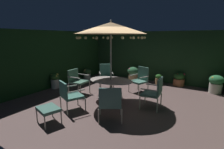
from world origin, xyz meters
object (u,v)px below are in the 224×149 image
potted_plant_back_left (159,79)px  patio_chair_northeast (140,78)px  patio_chair_southeast (77,80)px  ottoman_footrest (48,109)px  patio_chair_south (69,94)px  potted_plant_right_near (179,79)px  patio_dining_table (111,84)px  potted_plant_right_far (87,74)px  potted_plant_left_near (216,84)px  patio_chair_east (106,75)px  patio_chair_southwest (110,102)px  potted_plant_back_right (133,73)px  patio_chair_north (155,91)px  patio_umbrella (111,28)px  potted_plant_back_center (55,80)px

potted_plant_back_left → patio_chair_northeast: bearing=-101.1°
patio_chair_southeast → ottoman_footrest: size_ratio=1.39×
patio_chair_south → patio_chair_southeast: bearing=124.7°
potted_plant_right_near → patio_chair_northeast: bearing=-122.7°
patio_dining_table → potted_plant_right_near: patio_dining_table is taller
patio_dining_table → potted_plant_right_far: patio_dining_table is taller
patio_chair_southeast → potted_plant_left_near: 5.51m
ottoman_footrest → potted_plant_back_left: 5.38m
patio_dining_table → patio_chair_east: size_ratio=1.52×
potted_plant_back_left → ottoman_footrest: bearing=-104.3°
patio_chair_south → patio_chair_southwest: bearing=3.8°
potted_plant_back_right → potted_plant_right_near: (2.19, 0.24, -0.08)m
patio_chair_north → potted_plant_back_left: bearing=103.7°
patio_chair_east → potted_plant_back_left: 2.58m
potted_plant_left_near → potted_plant_right_near: (-1.46, 0.37, -0.08)m
patio_umbrella → ottoman_footrest: 3.10m
potted_plant_right_near → patio_chair_southeast: bearing=-133.7°
patio_chair_east → potted_plant_right_near: size_ratio=1.71×
ottoman_footrest → patio_chair_southeast: bearing=115.0°
patio_dining_table → patio_chair_southeast: (-1.51, -0.08, -0.01)m
patio_chair_north → potted_plant_back_center: (-4.37, -0.17, -0.22)m
patio_chair_east → potted_plant_back_right: (0.46, 1.84, -0.21)m
potted_plant_back_right → potted_plant_right_near: size_ratio=1.15×
potted_plant_right_far → potted_plant_back_right: bearing=27.4°
patio_chair_south → patio_chair_southwest: 1.40m
potted_plant_back_center → potted_plant_back_left: bearing=39.6°
patio_umbrella → patio_chair_east: bearing=130.1°
potted_plant_right_near → potted_plant_back_center: bearing=-144.0°
ottoman_footrest → potted_plant_back_right: potted_plant_back_right is taller
patio_umbrella → patio_chair_southeast: 2.43m
patio_chair_north → potted_plant_right_far: 4.54m
patio_dining_table → patio_umbrella: (0.00, -0.00, 1.88)m
patio_chair_east → ottoman_footrest: (0.47, -3.39, -0.22)m
patio_dining_table → patio_chair_southeast: size_ratio=1.65×
patio_chair_southeast → patio_chair_south: (0.90, -1.31, -0.04)m
ottoman_footrest → potted_plant_left_near: bearing=54.5°
patio_chair_east → patio_chair_southwest: patio_chair_east is taller
potted_plant_right_near → potted_plant_back_center: (-4.53, -3.29, 0.04)m
patio_chair_southwest → patio_chair_northeast: bearing=95.9°
potted_plant_right_near → potted_plant_left_near: bearing=-14.1°
patio_chair_south → potted_plant_left_near: patio_chair_south is taller
patio_chair_north → potted_plant_back_right: (-2.03, 2.88, -0.18)m
patio_umbrella → patio_chair_northeast: 2.44m
patio_chair_east → patio_chair_southwest: 3.03m
potted_plant_back_left → patio_umbrella: bearing=-105.2°
ottoman_footrest → potted_plant_back_right: (-0.00, 5.23, 0.01)m
potted_plant_back_center → patio_chair_north: bearing=2.2°
patio_chair_north → patio_chair_south: size_ratio=1.06×
patio_umbrella → potted_plant_back_right: (-0.52, 3.01, -2.09)m
potted_plant_left_near → potted_plant_back_center: potted_plant_left_near is taller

